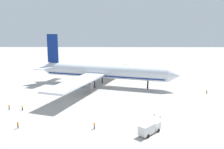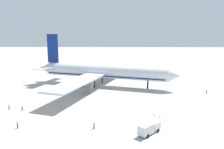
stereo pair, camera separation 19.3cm
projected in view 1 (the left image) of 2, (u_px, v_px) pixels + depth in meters
ground_plane at (104, 85)px, 107.50m from camera, size 600.00×600.00×0.00m
airliner at (101, 72)px, 106.75m from camera, size 68.71×78.25×24.11m
service_truck_2 at (149, 128)px, 55.55m from camera, size 6.32×6.58×2.79m
baggage_cart_0 at (76, 68)px, 160.72m from camera, size 2.37×3.44×0.40m
baggage_cart_1 at (144, 69)px, 154.28m from camera, size 2.64×2.56×1.29m
ground_worker_0 at (207, 91)px, 93.11m from camera, size 0.54×0.54×1.69m
ground_worker_2 at (94, 126)px, 58.57m from camera, size 0.56×0.56×1.77m
ground_worker_3 at (22, 108)px, 72.78m from camera, size 0.55×0.55×1.72m
ground_worker_4 at (18, 125)px, 58.98m from camera, size 0.55×0.55×1.77m
ground_worker_5 at (9, 107)px, 73.43m from camera, size 0.51×0.51×1.62m
traffic_cone_0 at (159, 74)px, 135.65m from camera, size 0.36×0.36×0.55m
traffic_cone_1 at (37, 77)px, 127.64m from camera, size 0.36×0.36×0.55m
traffic_cone_2 at (135, 70)px, 150.21m from camera, size 0.36×0.36×0.55m
traffic_cone_3 at (160, 116)px, 66.80m from camera, size 0.36×0.36×0.55m
traffic_cone_4 at (154, 115)px, 68.30m from camera, size 0.36×0.36×0.55m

